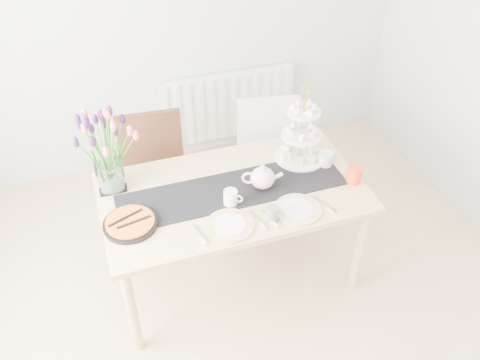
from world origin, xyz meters
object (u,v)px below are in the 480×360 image
object	(u,v)px
dining_table	(233,200)
teapot	(263,178)
mug_grey	(272,213)
radiator	(228,105)
mug_white	(231,198)
tulip_vase	(104,142)
plate_right	(298,210)
tart_tin	(130,223)
chair_white	(270,152)
chair_brown	(155,168)
cake_stand	(301,141)
plate_left	(230,225)
cream_jug	(326,159)
mug_orange	(354,175)

from	to	relation	value
dining_table	teapot	distance (m)	0.24
teapot	mug_grey	bearing A→B (deg)	-80.81
radiator	mug_white	distance (m)	1.69
tulip_vase	plate_right	distance (m)	1.19
radiator	teapot	bearing A→B (deg)	-99.59
dining_table	tulip_vase	xyz separation A→B (m)	(-0.69, 0.27, 0.41)
teapot	mug_white	distance (m)	0.25
radiator	tart_tin	bearing A→B (deg)	-124.34
tulip_vase	radiator	bearing A→B (deg)	46.65
chair_white	mug_white	bearing A→B (deg)	-116.21
radiator	tulip_vase	xyz separation A→B (m)	(-1.12, -1.19, 0.63)
tulip_vase	mug_grey	distance (m)	1.05
chair_brown	tart_tin	size ratio (longest dim) A/B	3.00
chair_white	mug_grey	xyz separation A→B (m)	(-0.34, -0.88, 0.25)
chair_brown	mug_grey	size ratio (longest dim) A/B	10.21
dining_table	mug_white	size ratio (longest dim) A/B	16.13
chair_white	tart_tin	xyz separation A→B (m)	(-1.12, -0.68, 0.22)
chair_brown	cake_stand	distance (m)	1.08
chair_brown	plate_left	xyz separation A→B (m)	(0.26, -0.95, 0.22)
tulip_vase	mug_white	distance (m)	0.80
teapot	plate_left	distance (m)	0.40
dining_table	mug_grey	bearing A→B (deg)	-66.64
dining_table	cream_jug	xyz separation A→B (m)	(0.65, 0.05, 0.12)
tulip_vase	mug_orange	size ratio (longest dim) A/B	5.58
cream_jug	tart_tin	world-z (taller)	cream_jug
mug_grey	chair_brown	bearing A→B (deg)	75.37
dining_table	tart_tin	distance (m)	0.66
dining_table	mug_white	bearing A→B (deg)	-113.32
tart_tin	mug_orange	size ratio (longest dim) A/B	2.82
radiator	mug_grey	distance (m)	1.83
mug_white	mug_grey	bearing A→B (deg)	-17.72
cream_jug	chair_brown	bearing A→B (deg)	144.29
cream_jug	mug_grey	bearing A→B (deg)	-149.72
cake_stand	mug_orange	bearing A→B (deg)	-56.68
tart_tin	mug_grey	size ratio (longest dim) A/B	3.40
plate_left	cake_stand	bearing A→B (deg)	36.20
dining_table	cake_stand	xyz separation A→B (m)	(0.52, 0.17, 0.22)
chair_white	plate_right	world-z (taller)	chair_white
chair_white	tulip_vase	xyz separation A→B (m)	(-1.17, -0.30, 0.54)
mug_orange	plate_left	world-z (taller)	mug_orange
tart_tin	mug_grey	xyz separation A→B (m)	(0.77, -0.20, 0.03)
cream_jug	plate_left	bearing A→B (deg)	-160.57
mug_white	mug_orange	size ratio (longest dim) A/B	0.91
dining_table	tulip_vase	bearing A→B (deg)	158.52
mug_white	plate_right	size ratio (longest dim) A/B	0.36
chair_white	plate_left	xyz separation A→B (m)	(-0.59, -0.87, 0.21)
chair_brown	tart_tin	world-z (taller)	chair_brown
cake_stand	tart_tin	size ratio (longest dim) A/B	1.59
chair_brown	mug_orange	world-z (taller)	chair_brown
dining_table	chair_brown	world-z (taller)	chair_brown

